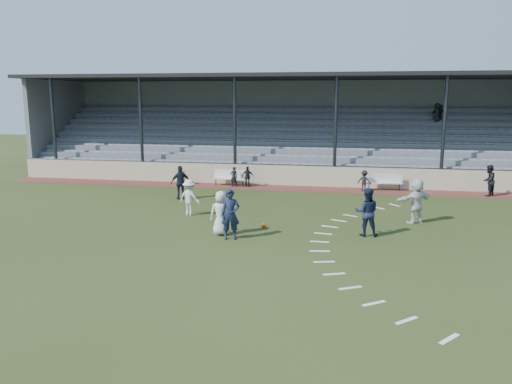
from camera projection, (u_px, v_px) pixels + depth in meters
ground at (244, 238)px, 18.88m from camera, size 90.00×90.00×0.00m
cinder_track at (281, 188)px, 29.02m from camera, size 34.00×2.00×0.02m
retaining_wall at (283, 175)px, 29.92m from camera, size 34.00×0.18×1.20m
bench_left at (230, 176)px, 29.73m from camera, size 2.03×0.67×0.95m
bench_right at (384, 180)px, 28.28m from camera, size 2.03×0.68×0.95m
trash_bin at (180, 178)px, 30.02m from camera, size 0.53×0.53×0.85m
football at (264, 225)px, 20.29m from camera, size 0.21×0.21×0.21m
player_white_lead at (221, 213)px, 19.15m from camera, size 0.95×0.73×1.73m
player_navy_lead at (230, 214)px, 18.55m from camera, size 0.76×0.57×1.90m
player_navy_mid at (367, 212)px, 19.03m from camera, size 0.92×0.73×1.85m
player_white_wing at (190, 197)px, 22.36m from camera, size 1.17×0.86×1.62m
player_navy_wing at (181, 183)px, 25.83m from camera, size 1.10×0.92×1.76m
player_white_back at (416, 201)px, 20.98m from camera, size 1.76×1.52×1.92m
official at (489, 180)px, 26.59m from camera, size 1.00×1.03×1.67m
sub_left_near at (234, 177)px, 29.33m from camera, size 0.52×0.44×1.19m
sub_left_far at (248, 176)px, 29.37m from camera, size 0.72×0.33×1.21m
sub_right at (364, 181)px, 28.01m from camera, size 0.86×0.65×1.18m
grandstand at (293, 142)px, 34.16m from camera, size 34.60×9.00×6.61m
penalty_arc at (355, 244)px, 18.14m from camera, size 3.89×14.63×0.01m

